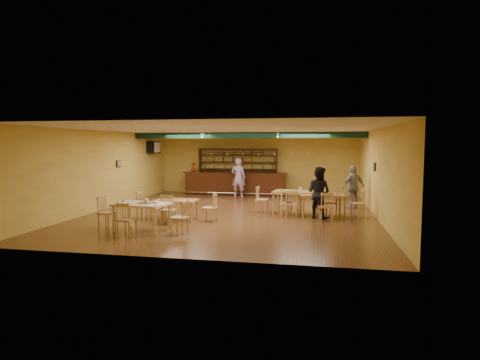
% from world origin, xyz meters
% --- Properties ---
extents(floor, '(12.00, 12.00, 0.00)m').
position_xyz_m(floor, '(0.00, 0.00, 0.00)').
color(floor, brown).
rests_on(floor, ground).
extents(ceiling_beam, '(10.00, 0.30, 0.25)m').
position_xyz_m(ceiling_beam, '(0.00, 2.80, 2.87)').
color(ceiling_beam, black).
rests_on(ceiling_beam, ceiling).
extents(track_rail_left, '(0.05, 2.50, 0.05)m').
position_xyz_m(track_rail_left, '(-1.80, 3.40, 2.94)').
color(track_rail_left, silver).
rests_on(track_rail_left, ceiling).
extents(track_rail_right, '(0.05, 2.50, 0.05)m').
position_xyz_m(track_rail_right, '(1.40, 3.40, 2.94)').
color(track_rail_right, silver).
rests_on(track_rail_right, ceiling).
extents(ac_unit, '(0.34, 0.70, 0.48)m').
position_xyz_m(ac_unit, '(-4.80, 4.20, 2.35)').
color(ac_unit, silver).
rests_on(ac_unit, wall_left).
extents(picture_left, '(0.04, 0.34, 0.28)m').
position_xyz_m(picture_left, '(-4.97, 1.00, 1.70)').
color(picture_left, black).
rests_on(picture_left, wall_left).
extents(picture_right, '(0.04, 0.34, 0.28)m').
position_xyz_m(picture_right, '(4.97, 0.50, 1.70)').
color(picture_right, black).
rests_on(picture_right, wall_right).
extents(bar_counter, '(5.18, 0.85, 1.13)m').
position_xyz_m(bar_counter, '(-0.96, 5.15, 0.56)').
color(bar_counter, black).
rests_on(bar_counter, ground).
extents(back_bar_hutch, '(4.01, 0.40, 2.28)m').
position_xyz_m(back_bar_hutch, '(-0.96, 5.78, 1.14)').
color(back_bar_hutch, black).
rests_on(back_bar_hutch, ground).
extents(poinsettia, '(0.32, 0.32, 0.44)m').
position_xyz_m(poinsettia, '(-3.10, 5.15, 1.35)').
color(poinsettia, '#B52610').
rests_on(poinsettia, bar_counter).
extents(dining_table_b, '(1.71, 1.14, 0.81)m').
position_xyz_m(dining_table_b, '(2.27, 0.30, 0.40)').
color(dining_table_b, '#9F6F38').
rests_on(dining_table_b, ground).
extents(dining_table_c, '(1.39, 0.85, 0.69)m').
position_xyz_m(dining_table_c, '(-1.49, -1.81, 0.34)').
color(dining_table_c, '#9F6F38').
rests_on(dining_table_c, ground).
extents(dining_table_d, '(1.67, 1.16, 0.77)m').
position_xyz_m(dining_table_d, '(3.19, -0.15, 0.39)').
color(dining_table_d, '#9F6F38').
rests_on(dining_table_d, ground).
extents(near_table, '(1.62, 1.16, 0.80)m').
position_xyz_m(near_table, '(-1.90, -3.52, 0.40)').
color(near_table, beige).
rests_on(near_table, ground).
extents(pizza_tray, '(0.53, 0.53, 0.01)m').
position_xyz_m(pizza_tray, '(-1.80, -3.52, 0.81)').
color(pizza_tray, silver).
rests_on(pizza_tray, near_table).
extents(parmesan_shaker, '(0.08, 0.08, 0.11)m').
position_xyz_m(parmesan_shaker, '(-2.39, -3.68, 0.86)').
color(parmesan_shaker, '#EAE5C6').
rests_on(parmesan_shaker, near_table).
extents(napkin_stack, '(0.24, 0.21, 0.03)m').
position_xyz_m(napkin_stack, '(-1.53, -3.30, 0.82)').
color(napkin_stack, white).
rests_on(napkin_stack, near_table).
extents(pizza_server, '(0.33, 0.22, 0.00)m').
position_xyz_m(pizza_server, '(-1.64, -3.46, 0.82)').
color(pizza_server, silver).
rests_on(pizza_server, pizza_tray).
extents(side_plate, '(0.25, 0.25, 0.01)m').
position_xyz_m(side_plate, '(-1.32, -3.73, 0.81)').
color(side_plate, white).
rests_on(side_plate, near_table).
extents(patron_bar, '(0.71, 0.50, 1.85)m').
position_xyz_m(patron_bar, '(-0.63, 4.33, 0.93)').
color(patron_bar, '#9452B2').
rests_on(patron_bar, ground).
extents(patron_right_a, '(1.07, 1.01, 1.74)m').
position_xyz_m(patron_right_a, '(3.07, -0.50, 0.87)').
color(patron_right_a, black).
rests_on(patron_right_a, ground).
extents(patron_right_b, '(1.05, 0.88, 1.68)m').
position_xyz_m(patron_right_b, '(4.39, 1.85, 0.84)').
color(patron_right_b, gray).
rests_on(patron_right_b, ground).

